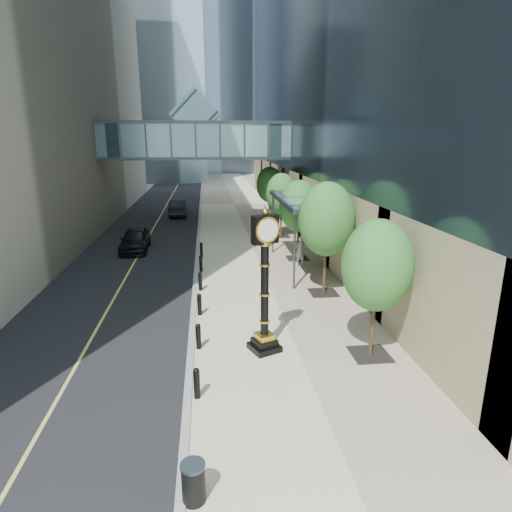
# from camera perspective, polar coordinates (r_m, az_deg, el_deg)

# --- Properties ---
(ground) EXTENTS (320.00, 320.00, 0.00)m
(ground) POSITION_cam_1_polar(r_m,az_deg,el_deg) (13.41, 4.48, -20.14)
(ground) COLOR gray
(ground) RESTS_ON ground
(road) EXTENTS (8.00, 180.00, 0.02)m
(road) POSITION_cam_1_polar(r_m,az_deg,el_deg) (51.48, -11.87, 6.61)
(road) COLOR black
(road) RESTS_ON ground
(sidewalk) EXTENTS (8.00, 180.00, 0.06)m
(sidewalk) POSITION_cam_1_polar(r_m,az_deg,el_deg) (51.35, -2.89, 6.92)
(sidewalk) COLOR beige
(sidewalk) RESTS_ON ground
(curb) EXTENTS (0.25, 180.00, 0.07)m
(curb) POSITION_cam_1_polar(r_m,az_deg,el_deg) (51.26, -7.39, 6.80)
(curb) COLOR gray
(curb) RESTS_ON ground
(distant_tower_c) EXTENTS (22.00, 22.00, 65.00)m
(distant_tower_c) POSITION_cam_1_polar(r_m,az_deg,el_deg) (133.01, -8.98, 26.20)
(distant_tower_c) COLOR #A9C2D5
(distant_tower_c) RESTS_ON ground
(skywalk) EXTENTS (17.00, 4.20, 5.80)m
(skywalk) POSITION_cam_1_polar(r_m,az_deg,el_deg) (38.66, -7.99, 15.35)
(skywalk) COLOR #44676D
(skywalk) RESTS_ON ground
(entrance_canopy) EXTENTS (3.00, 8.00, 4.38)m
(entrance_canopy) POSITION_cam_1_polar(r_m,az_deg,el_deg) (25.56, 6.45, 7.39)
(entrance_canopy) COLOR #383F44
(entrance_canopy) RESTS_ON ground
(bollard_row) EXTENTS (0.20, 16.20, 0.90)m
(bollard_row) POSITION_cam_1_polar(r_m,az_deg,el_deg) (20.98, -7.48, -4.90)
(bollard_row) COLOR black
(bollard_row) RESTS_ON sidewalk
(street_trees) EXTENTS (2.77, 28.47, 5.69)m
(street_trees) POSITION_cam_1_polar(r_m,az_deg,el_deg) (27.09, 5.98, 6.58)
(street_trees) COLOR black
(street_trees) RESTS_ON sidewalk
(street_clock) EXTENTS (1.32, 1.32, 5.38)m
(street_clock) POSITION_cam_1_polar(r_m,az_deg,el_deg) (15.57, 1.16, -4.80)
(street_clock) COLOR black
(street_clock) RESTS_ON sidewalk
(trash_bin) EXTENTS (0.68, 0.68, 0.90)m
(trash_bin) POSITION_cam_1_polar(r_m,az_deg,el_deg) (10.68, -8.34, -27.83)
(trash_bin) COLOR black
(trash_bin) RESTS_ON sidewalk
(pedestrian) EXTENTS (0.79, 0.65, 1.85)m
(pedestrian) POSITION_cam_1_polar(r_m,az_deg,el_deg) (26.65, 5.88, 0.70)
(pedestrian) COLOR #A39D95
(pedestrian) RESTS_ON sidewalk
(car_near) EXTENTS (1.96, 4.66, 1.57)m
(car_near) POSITION_cam_1_polar(r_m,az_deg,el_deg) (31.37, -15.83, 2.13)
(car_near) COLOR black
(car_near) RESTS_ON road
(car_far) EXTENTS (1.74, 4.93, 1.62)m
(car_far) POSITION_cam_1_polar(r_m,az_deg,el_deg) (44.55, -10.29, 6.38)
(car_far) COLOR black
(car_far) RESTS_ON road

